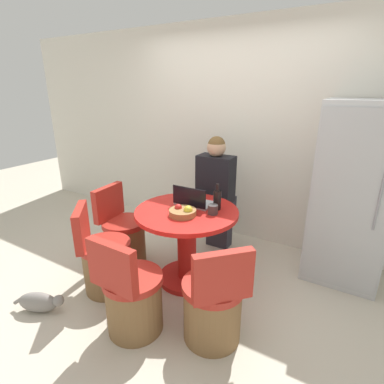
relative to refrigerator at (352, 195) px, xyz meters
name	(u,v)px	position (x,y,z in m)	size (l,w,h in m)	color
ground_plane	(169,289)	(-1.38, -1.11, -0.88)	(12.00, 12.00, 0.00)	beige
wall_back	(235,135)	(-1.38, 0.36, 0.42)	(7.00, 0.06, 2.60)	silver
refrigerator	(352,195)	(0.00, 0.00, 0.00)	(0.69, 0.64, 1.76)	silver
dining_table	(187,236)	(-1.32, -0.88, -0.39)	(0.98, 0.98, 0.76)	red
chair_near_camera	(132,299)	(-1.34, -1.67, -0.59)	(0.47, 0.47, 0.86)	brown
chair_near_right_corner	(213,307)	(-0.75, -1.43, -0.59)	(0.54, 0.54, 0.86)	brown
chair_near_left_corner	(105,262)	(-1.91, -1.40, -0.59)	(0.54, 0.54, 0.86)	brown
chair_left_side	(124,237)	(-2.11, -0.94, -0.59)	(0.47, 0.47, 0.86)	brown
person_seated	(217,190)	(-1.35, -0.17, -0.13)	(0.40, 0.37, 1.37)	#2D2D38
laptop	(193,201)	(-1.33, -0.74, -0.08)	(0.36, 0.24, 0.20)	#B7B7BC
fruit_bowl	(183,212)	(-1.28, -1.00, -0.08)	(0.25, 0.25, 0.10)	olive
coffee_cup	(213,209)	(-1.07, -0.84, -0.07)	(0.09, 0.09, 0.09)	#383333
bottle	(217,199)	(-1.08, -0.71, -0.02)	(0.07, 0.07, 0.25)	black
cat	(40,302)	(-2.18, -1.93, -0.78)	(0.44, 0.26, 0.19)	gray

